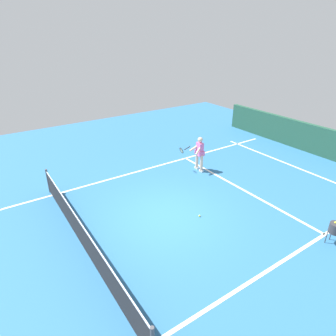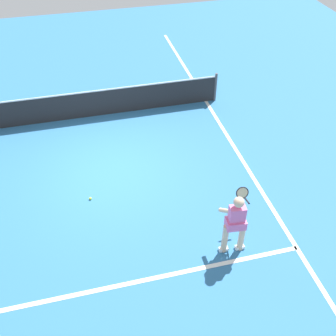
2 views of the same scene
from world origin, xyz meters
name	(u,v)px [view 1 (image 1 of 2)]	position (x,y,z in m)	size (l,w,h in m)	color
ground_plane	(166,216)	(0.00, 0.00, 0.00)	(24.88, 24.88, 0.00)	teal
court_back_wall	(324,142)	(0.00, -9.27, 0.72)	(12.07, 0.24, 1.43)	#23513D
baseline_marking	(294,166)	(0.00, -7.07, 0.00)	(8.07, 0.10, 0.01)	white
service_line_marking	(239,188)	(0.00, -3.50, 0.00)	(7.07, 0.10, 0.01)	white
sideline_left_marking	(245,285)	(-3.53, 0.00, 0.00)	(0.10, 17.14, 0.01)	white
sideline_right_marking	(120,176)	(3.53, 0.00, 0.00)	(0.10, 17.14, 0.01)	white
court_net	(82,235)	(0.00, 2.82, 0.45)	(7.75, 0.08, 0.97)	#4C4C51
tennis_player	(199,153)	(2.16, -3.16, 0.85)	(0.83, 0.92, 1.55)	beige
tennis_ball_near	(199,216)	(-0.66, -0.92, 0.03)	(0.07, 0.07, 0.07)	#D1E533
ball_hopper	(336,228)	(-3.87, -3.27, 0.55)	(0.36, 0.36, 0.74)	#333338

